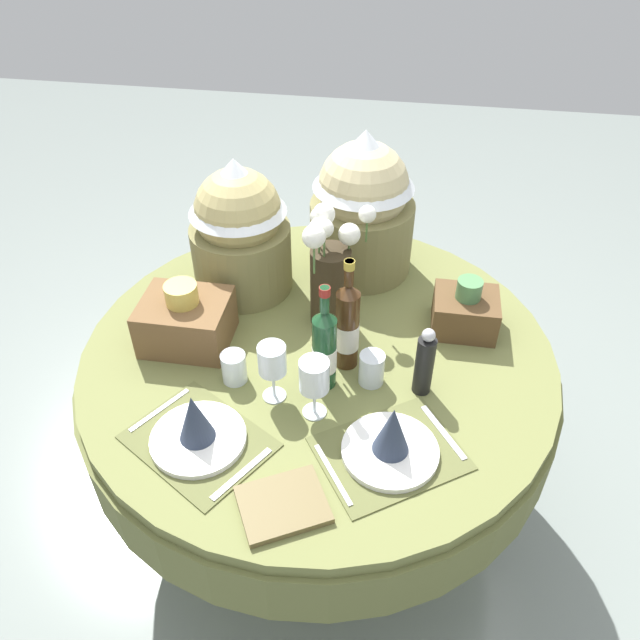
{
  "coord_description": "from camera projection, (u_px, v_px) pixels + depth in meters",
  "views": [
    {
      "loc": [
        0.22,
        -1.35,
        2.0
      ],
      "look_at": [
        0.0,
        0.03,
        0.84
      ],
      "focal_mm": 35.47,
      "sensor_mm": 36.0,
      "label": 1
    }
  ],
  "objects": [
    {
      "name": "woven_basket_side_right",
      "position": [
        465.0,
        311.0,
        1.88
      ],
      "size": [
        0.19,
        0.16,
        0.17
      ],
      "color": "brown",
      "rests_on": "dining_table"
    },
    {
      "name": "wine_bottle_centre",
      "position": [
        324.0,
        349.0,
        1.66
      ],
      "size": [
        0.07,
        0.07,
        0.33
      ],
      "color": "#194223",
      "rests_on": "dining_table"
    },
    {
      "name": "book_on_table",
      "position": [
        283.0,
        505.0,
        1.43
      ],
      "size": [
        0.25,
        0.23,
        0.02
      ],
      "primitive_type": "cube",
      "rotation": [
        0.0,
        0.0,
        0.49
      ],
      "color": "brown",
      "rests_on": "dining_table"
    },
    {
      "name": "wine_bottle_left",
      "position": [
        347.0,
        326.0,
        1.71
      ],
      "size": [
        0.07,
        0.07,
        0.35
      ],
      "color": "#422814",
      "rests_on": "dining_table"
    },
    {
      "name": "ground",
      "position": [
        319.0,
        500.0,
        2.33
      ],
      "size": [
        8.0,
        8.0,
        0.0
      ],
      "primitive_type": "plane",
      "color": "gray"
    },
    {
      "name": "flower_vase",
      "position": [
        330.0,
        272.0,
        1.83
      ],
      "size": [
        0.18,
        0.23,
        0.4
      ],
      "color": "#332819",
      "rests_on": "dining_table"
    },
    {
      "name": "place_setting_right",
      "position": [
        391.0,
        441.0,
        1.52
      ],
      "size": [
        0.43,
        0.41,
        0.16
      ],
      "color": "brown",
      "rests_on": "dining_table"
    },
    {
      "name": "place_setting_left",
      "position": [
        197.0,
        429.0,
        1.55
      ],
      "size": [
        0.43,
        0.4,
        0.16
      ],
      "color": "brown",
      "rests_on": "dining_table"
    },
    {
      "name": "gift_tub_back_centre",
      "position": [
        363.0,
        200.0,
        2.01
      ],
      "size": [
        0.34,
        0.34,
        0.49
      ],
      "color": "olive",
      "rests_on": "dining_table"
    },
    {
      "name": "wine_glass_right",
      "position": [
        314.0,
        377.0,
        1.57
      ],
      "size": [
        0.08,
        0.08,
        0.18
      ],
      "color": "silver",
      "rests_on": "dining_table"
    },
    {
      "name": "dining_table",
      "position": [
        318.0,
        380.0,
        1.93
      ],
      "size": [
        1.4,
        1.4,
        0.76
      ],
      "color": "olive",
      "rests_on": "ground"
    },
    {
      "name": "gift_tub_back_left",
      "position": [
        239.0,
        223.0,
        1.94
      ],
      "size": [
        0.31,
        0.31,
        0.45
      ],
      "color": "olive",
      "rests_on": "dining_table"
    },
    {
      "name": "pepper_mill",
      "position": [
        425.0,
        363.0,
        1.66
      ],
      "size": [
        0.05,
        0.05,
        0.21
      ],
      "color": "black",
      "rests_on": "dining_table"
    },
    {
      "name": "woven_basket_side_left",
      "position": [
        186.0,
        320.0,
        1.83
      ],
      "size": [
        0.25,
        0.21,
        0.2
      ],
      "color": "brown",
      "rests_on": "dining_table"
    },
    {
      "name": "tumbler_near_left",
      "position": [
        234.0,
        367.0,
        1.72
      ],
      "size": [
        0.07,
        0.07,
        0.09
      ],
      "primitive_type": "cylinder",
      "color": "silver",
      "rests_on": "dining_table"
    },
    {
      "name": "wine_glass_left",
      "position": [
        272.0,
        361.0,
        1.62
      ],
      "size": [
        0.07,
        0.07,
        0.18
      ],
      "color": "silver",
      "rests_on": "dining_table"
    },
    {
      "name": "tumbler_near_right",
      "position": [
        372.0,
        369.0,
        1.71
      ],
      "size": [
        0.07,
        0.07,
        0.1
      ],
      "primitive_type": "cylinder",
      "color": "silver",
      "rests_on": "dining_table"
    }
  ]
}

